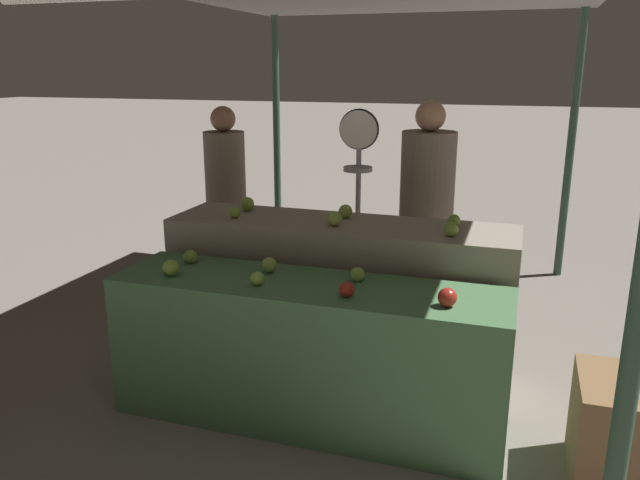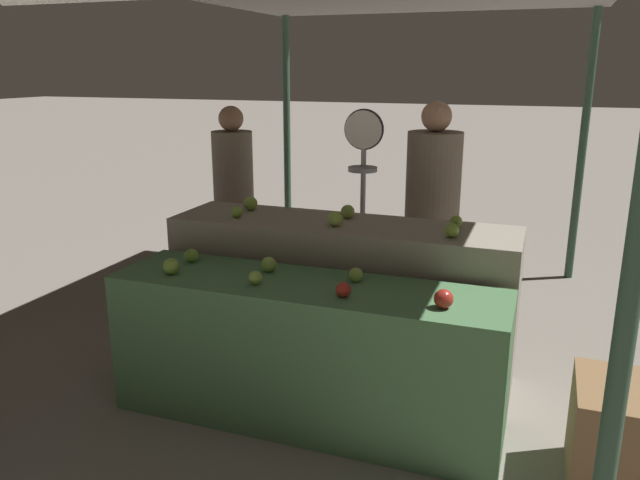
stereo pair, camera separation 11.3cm
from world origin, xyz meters
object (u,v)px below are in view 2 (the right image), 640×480
object	(u,v)px
person_vendor_at_scale	(432,200)
wooden_crate_side	(631,440)
person_customer_left	(233,186)
produce_scale	(363,173)

from	to	relation	value
person_vendor_at_scale	wooden_crate_side	world-z (taller)	person_vendor_at_scale
person_customer_left	wooden_crate_side	xyz separation A→B (m)	(2.89, -1.80, -0.64)
produce_scale	person_vendor_at_scale	xyz separation A→B (m)	(0.43, 0.31, -0.22)
produce_scale	person_customer_left	bearing A→B (deg)	159.90
produce_scale	person_customer_left	xyz separation A→B (m)	(-1.25, 0.46, -0.25)
produce_scale	person_vendor_at_scale	distance (m)	0.57
produce_scale	wooden_crate_side	size ratio (longest dim) A/B	3.16
person_vendor_at_scale	person_customer_left	world-z (taller)	person_vendor_at_scale
produce_scale	person_vendor_at_scale	bearing A→B (deg)	35.16
wooden_crate_side	person_customer_left	bearing A→B (deg)	148.16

